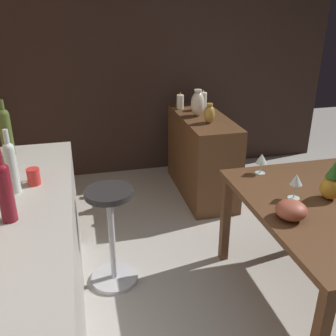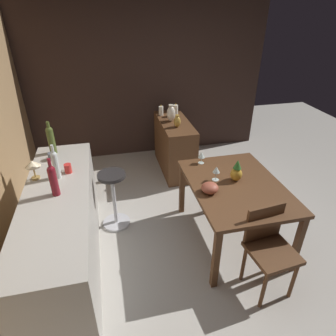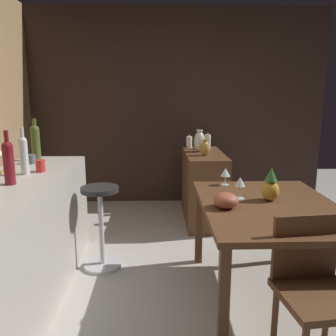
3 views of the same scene
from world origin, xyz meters
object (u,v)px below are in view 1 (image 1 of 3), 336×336
wine_glass_left (296,180)px  vase_ceramic_ivory (198,103)px  fruit_bowl (291,210)px  wine_bottle_olive (6,130)px  pillar_candle_tall (203,101)px  cup_slate (6,159)px  wine_glass_right (262,159)px  bar_stool (112,234)px  wine_bottle_ruby (5,189)px  cup_red (34,176)px  wine_bottle_clear (11,165)px  dining_table (331,217)px  pineapple_centerpiece (332,183)px  sideboard_cabinet (202,156)px  vase_brass (209,114)px  pillar_candle_short (180,102)px

wine_glass_left → vase_ceramic_ivory: bearing=3.8°
fruit_bowl → wine_bottle_olive: bearing=59.1°
pillar_candle_tall → cup_slate: bearing=126.3°
cup_slate → pillar_candle_tall: size_ratio=0.59×
wine_glass_right → fruit_bowl: bearing=169.5°
bar_stool → wine_bottle_ruby: size_ratio=1.98×
cup_red → wine_bottle_ruby: bearing=167.8°
wine_bottle_clear → wine_bottle_ruby: bearing=-178.1°
dining_table → wine_glass_right: size_ratio=8.83×
wine_bottle_olive → bar_stool: bearing=-118.1°
pineapple_centerpiece → vase_ceramic_ivory: size_ratio=0.95×
wine_glass_left → cup_slate: cup_slate is taller
wine_bottle_ruby → pillar_candle_tall: (1.99, -1.62, -0.16)m
cup_slate → bar_stool: bearing=-105.6°
wine_glass_left → wine_bottle_clear: 1.63m
sideboard_cabinet → wine_bottle_olive: size_ratio=2.90×
wine_glass_left → cup_red: (0.24, 1.52, 0.09)m
wine_bottle_clear → pineapple_centerpiece: bearing=-96.6°
pineapple_centerpiece → wine_bottle_olive: wine_bottle_olive is taller
wine_glass_right → vase_brass: vase_brass is taller
pineapple_centerpiece → wine_bottle_clear: size_ratio=0.69×
pineapple_centerpiece → wine_bottle_ruby: bearing=92.9°
vase_ceramic_ivory → vase_brass: 0.26m
pineapple_centerpiece → vase_brass: size_ratio=1.35×
bar_stool → vase_brass: bearing=-46.5°
wine_bottle_olive → cup_red: (-0.50, -0.19, -0.13)m
pineapple_centerpiece → vase_ceramic_ivory: bearing=10.8°
dining_table → pineapple_centerpiece: pineapple_centerpiece is taller
cup_red → dining_table: bearing=-102.2°
sideboard_cabinet → wine_bottle_olive: bearing=117.3°
wine_glass_left → fruit_bowl: wine_glass_left is taller
fruit_bowl → cup_red: (0.44, 1.37, 0.16)m
cup_red → bar_stool: bearing=-68.5°
pineapple_centerpiece → wine_bottle_olive: bearing=67.8°
fruit_bowl → wine_bottle_clear: wine_bottle_clear is taller
wine_bottle_clear → vase_brass: bearing=-51.7°
dining_table → fruit_bowl: (-0.08, 0.33, 0.14)m
cup_red → pillar_candle_short: 2.14m
wine_glass_right → pillar_candle_tall: 1.46m
dining_table → pineapple_centerpiece: size_ratio=5.23×
fruit_bowl → wine_bottle_clear: 1.54m
bar_stool → cup_slate: cup_slate is taller
sideboard_cabinet → wine_bottle_ruby: wine_bottle_ruby is taller
wine_bottle_ruby → cup_slate: bearing=8.7°
wine_glass_right → wine_bottle_clear: size_ratio=0.41×
pillar_candle_tall → wine_bottle_clear: bearing=136.0°
wine_bottle_clear → cup_red: (0.08, -0.09, -0.11)m
wine_bottle_ruby → vase_ceramic_ivory: 2.32m
pillar_candle_short → vase_brass: size_ratio=0.93×
wine_bottle_ruby → vase_brass: bearing=-45.2°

